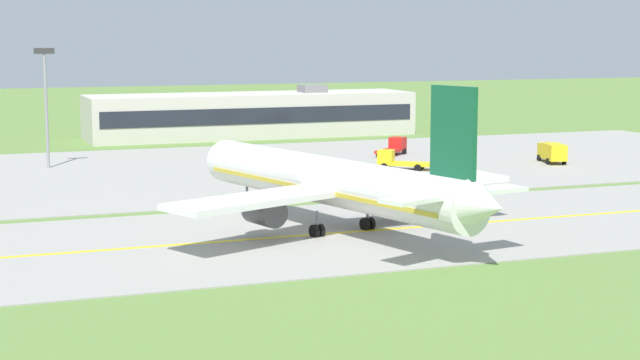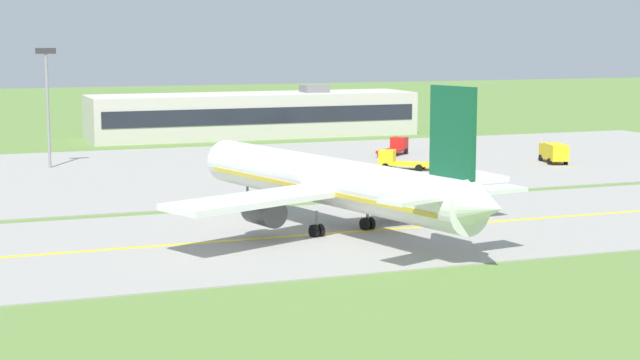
# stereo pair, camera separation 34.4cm
# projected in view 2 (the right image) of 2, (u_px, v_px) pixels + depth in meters

# --- Properties ---
(ground_plane) EXTENTS (500.00, 500.00, 0.00)m
(ground_plane) POSITION_uv_depth(u_px,v_px,m) (328.00, 235.00, 83.51)
(ground_plane) COLOR olive
(taxiway_strip) EXTENTS (240.00, 28.00, 0.10)m
(taxiway_strip) POSITION_uv_depth(u_px,v_px,m) (328.00, 234.00, 83.51)
(taxiway_strip) COLOR #9E9B93
(taxiway_strip) RESTS_ON ground
(apron_pad) EXTENTS (140.00, 52.00, 0.10)m
(apron_pad) POSITION_uv_depth(u_px,v_px,m) (282.00, 167.00, 125.92)
(apron_pad) COLOR #9E9B93
(apron_pad) RESTS_ON ground
(taxiway_centreline) EXTENTS (220.00, 0.60, 0.01)m
(taxiway_centreline) POSITION_uv_depth(u_px,v_px,m) (328.00, 234.00, 83.50)
(taxiway_centreline) COLOR yellow
(taxiway_centreline) RESTS_ON taxiway_strip
(airplane_lead) EXTENTS (32.00, 39.10, 12.70)m
(airplane_lead) POSITION_uv_depth(u_px,v_px,m) (332.00, 182.00, 84.51)
(airplane_lead) COLOR white
(airplane_lead) RESTS_ON ground
(service_truck_baggage) EXTENTS (6.13, 5.80, 2.59)m
(service_truck_baggage) POSITION_uv_depth(u_px,v_px,m) (396.00, 147.00, 138.37)
(service_truck_baggage) COLOR red
(service_truck_baggage) RESTS_ON ground
(service_truck_fuel) EXTENTS (6.36, 5.46, 2.59)m
(service_truck_fuel) POSITION_uv_depth(u_px,v_px,m) (397.00, 160.00, 123.52)
(service_truck_fuel) COLOR yellow
(service_truck_fuel) RESTS_ON ground
(service_truck_pushback) EXTENTS (3.59, 6.33, 2.60)m
(service_truck_pushback) POSITION_uv_depth(u_px,v_px,m) (554.00, 152.00, 129.57)
(service_truck_pushback) COLOR yellow
(service_truck_pushback) RESTS_ON ground
(terminal_building) EXTENTS (52.52, 12.80, 8.14)m
(terminal_building) POSITION_uv_depth(u_px,v_px,m) (254.00, 115.00, 164.13)
(terminal_building) COLOR beige
(terminal_building) RESTS_ON ground
(apron_light_mast) EXTENTS (2.40, 0.50, 14.70)m
(apron_light_mast) POSITION_uv_depth(u_px,v_px,m) (47.00, 92.00, 123.87)
(apron_light_mast) COLOR gray
(apron_light_mast) RESTS_ON ground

